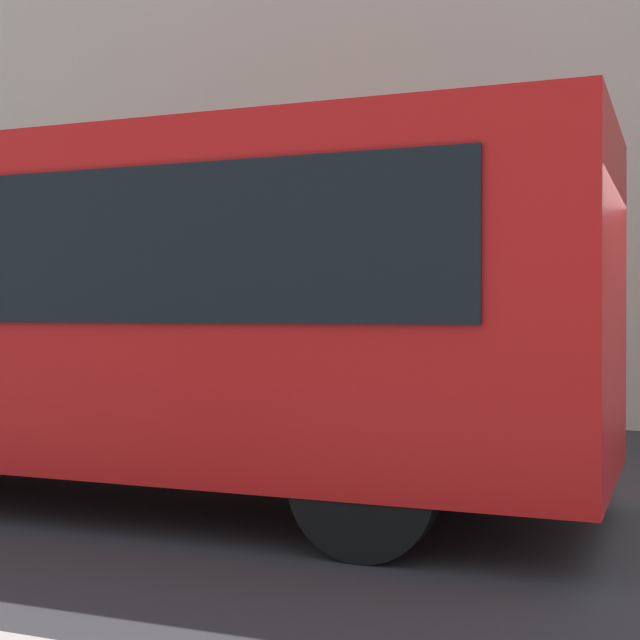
% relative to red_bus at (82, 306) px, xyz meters
% --- Properties ---
extents(ground_plane, '(60.00, 60.00, 0.00)m').
position_rel_red_bus_xyz_m(ground_plane, '(-4.63, -0.11, -1.68)').
color(ground_plane, '#2B2B2D').
extents(red_bus, '(9.05, 2.54, 3.08)m').
position_rel_red_bus_xyz_m(red_bus, '(0.00, 0.00, 0.00)').
color(red_bus, red).
rests_on(red_bus, ground_plane).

